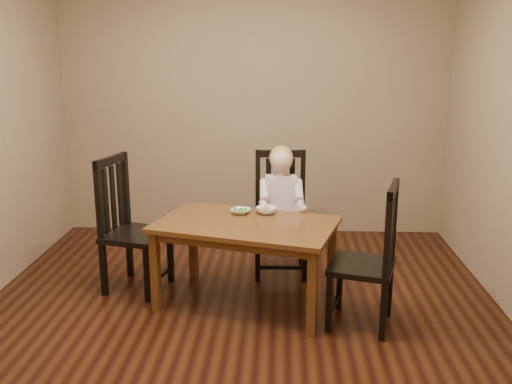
{
  "coord_description": "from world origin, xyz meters",
  "views": [
    {
      "loc": [
        0.3,
        -3.94,
        1.95
      ],
      "look_at": [
        0.11,
        0.25,
        0.88
      ],
      "focal_mm": 40.0,
      "sensor_mm": 36.0,
      "label": 1
    }
  ],
  "objects_px": {
    "dining_table": "(246,232)",
    "toddler": "(281,199)",
    "bowl_peas": "(241,211)",
    "chair_child": "(280,216)",
    "bowl_veg": "(267,210)",
    "chair_right": "(370,259)",
    "chair_left": "(130,227)"
  },
  "relations": [
    {
      "from": "dining_table",
      "to": "chair_left",
      "type": "distance_m",
      "value": 1.0
    },
    {
      "from": "chair_right",
      "to": "bowl_veg",
      "type": "distance_m",
      "value": 0.94
    },
    {
      "from": "toddler",
      "to": "bowl_peas",
      "type": "distance_m",
      "value": 0.51
    },
    {
      "from": "chair_child",
      "to": "bowl_peas",
      "type": "distance_m",
      "value": 0.58
    },
    {
      "from": "chair_right",
      "to": "bowl_peas",
      "type": "relative_size",
      "value": 6.86
    },
    {
      "from": "dining_table",
      "to": "chair_left",
      "type": "bearing_deg",
      "value": 164.9
    },
    {
      "from": "dining_table",
      "to": "chair_child",
      "type": "bearing_deg",
      "value": 69.29
    },
    {
      "from": "chair_right",
      "to": "bowl_peas",
      "type": "height_order",
      "value": "chair_right"
    },
    {
      "from": "chair_child",
      "to": "toddler",
      "type": "bearing_deg",
      "value": 90.0
    },
    {
      "from": "toddler",
      "to": "chair_right",
      "type": "bearing_deg",
      "value": 121.13
    },
    {
      "from": "dining_table",
      "to": "chair_child",
      "type": "distance_m",
      "value": 0.74
    },
    {
      "from": "bowl_peas",
      "to": "dining_table",
      "type": "bearing_deg",
      "value": -76.14
    },
    {
      "from": "chair_child",
      "to": "toddler",
      "type": "xyz_separation_m",
      "value": [
        0.0,
        -0.05,
        0.16
      ]
    },
    {
      "from": "toddler",
      "to": "bowl_veg",
      "type": "xyz_separation_m",
      "value": [
        -0.11,
        -0.39,
        0.02
      ]
    },
    {
      "from": "chair_child",
      "to": "bowl_veg",
      "type": "xyz_separation_m",
      "value": [
        -0.11,
        -0.45,
        0.18
      ]
    },
    {
      "from": "dining_table",
      "to": "bowl_peas",
      "type": "relative_size",
      "value": 9.74
    },
    {
      "from": "chair_left",
      "to": "bowl_veg",
      "type": "bearing_deg",
      "value": 103.86
    },
    {
      "from": "dining_table",
      "to": "chair_left",
      "type": "xyz_separation_m",
      "value": [
        -0.96,
        0.26,
        -0.06
      ]
    },
    {
      "from": "toddler",
      "to": "chair_left",
      "type": "bearing_deg",
      "value": 14.67
    },
    {
      "from": "chair_child",
      "to": "toddler",
      "type": "height_order",
      "value": "chair_child"
    },
    {
      "from": "chair_left",
      "to": "bowl_veg",
      "type": "xyz_separation_m",
      "value": [
        1.11,
        -0.02,
        0.16
      ]
    },
    {
      "from": "dining_table",
      "to": "toddler",
      "type": "bearing_deg",
      "value": 67.52
    },
    {
      "from": "toddler",
      "to": "dining_table",
      "type": "bearing_deg",
      "value": 65.14
    },
    {
      "from": "bowl_peas",
      "to": "bowl_veg",
      "type": "relative_size",
      "value": 0.92
    },
    {
      "from": "chair_child",
      "to": "dining_table",
      "type": "bearing_deg",
      "value": 66.92
    },
    {
      "from": "dining_table",
      "to": "bowl_peas",
      "type": "height_order",
      "value": "bowl_peas"
    },
    {
      "from": "chair_right",
      "to": "bowl_peas",
      "type": "distance_m",
      "value": 1.11
    },
    {
      "from": "chair_left",
      "to": "chair_right",
      "type": "height_order",
      "value": "chair_left"
    },
    {
      "from": "chair_child",
      "to": "bowl_veg",
      "type": "bearing_deg",
      "value": 73.7
    },
    {
      "from": "dining_table",
      "to": "toddler",
      "type": "relative_size",
      "value": 2.43
    },
    {
      "from": "dining_table",
      "to": "chair_right",
      "type": "xyz_separation_m",
      "value": [
        0.89,
        -0.31,
        -0.08
      ]
    },
    {
      "from": "bowl_peas",
      "to": "toddler",
      "type": "bearing_deg",
      "value": 51.71
    }
  ]
}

